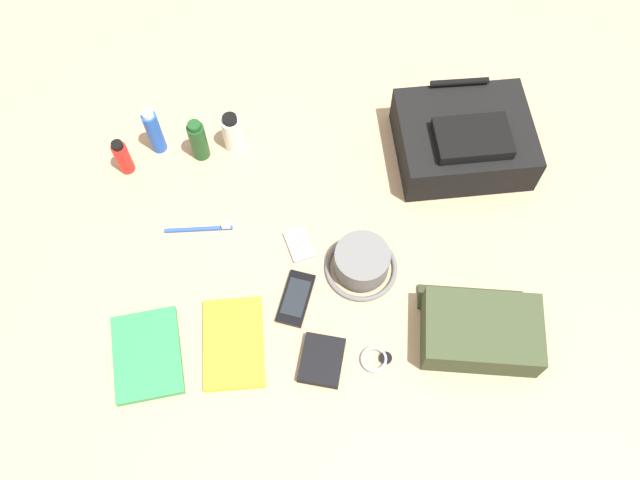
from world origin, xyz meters
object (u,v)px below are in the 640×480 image
object	(u,v)px
sunscreen_spray	(123,157)
shampoo_bottle	(198,140)
bucket_hat	(362,263)
media_player	(299,245)
wallet	(322,360)
backpack	(464,139)
wristwatch	(376,359)
toothbrush	(203,229)
toiletry_pouch	(481,331)
toothpaste_tube	(232,132)
cell_phone	(296,298)
deodorant_spray	(154,131)
travel_guidebook	(234,343)
paperback_novel	(147,355)

from	to	relation	value
sunscreen_spray	shampoo_bottle	world-z (taller)	shampoo_bottle
bucket_hat	media_player	world-z (taller)	bucket_hat
wallet	shampoo_bottle	bearing A→B (deg)	129.55
backpack	wristwatch	bearing A→B (deg)	-118.04
shampoo_bottle	toothbrush	xyz separation A→B (m)	(0.00, -0.22, -0.05)
toiletry_pouch	wristwatch	xyz separation A→B (m)	(-0.23, -0.03, -0.04)
wallet	toothpaste_tube	bearing A→B (deg)	121.58
sunscreen_spray	wallet	xyz separation A→B (m)	(0.45, -0.54, -0.04)
cell_phone	wristwatch	bearing A→B (deg)	-43.36
deodorant_spray	shampoo_bottle	distance (m)	0.11
sunscreen_spray	toothpaste_tube	distance (m)	0.28
toothpaste_tube	cell_phone	bearing A→B (deg)	-73.53
bucket_hat	wristwatch	distance (m)	0.22
shampoo_bottle	wallet	world-z (taller)	shampoo_bottle
wallet	cell_phone	bearing A→B (deg)	122.21
travel_guidebook	wallet	world-z (taller)	wallet
shampoo_bottle	paperback_novel	bearing A→B (deg)	-102.78
deodorant_spray	cell_phone	distance (m)	0.56
toiletry_pouch	travel_guidebook	distance (m)	0.55
toiletry_pouch	shampoo_bottle	bearing A→B (deg)	138.52
paperback_novel	cell_phone	xyz separation A→B (m)	(0.34, 0.11, -0.00)
travel_guidebook	wristwatch	size ratio (longest dim) A/B	2.93
bucket_hat	toothpaste_tube	distance (m)	0.48
travel_guidebook	wristwatch	bearing A→B (deg)	-11.03
sunscreen_spray	shampoo_bottle	distance (m)	0.19
toothbrush	travel_guidebook	bearing A→B (deg)	-76.93
toothpaste_tube	wallet	xyz separation A→B (m)	(0.18, -0.60, -0.04)
toothpaste_tube	wristwatch	world-z (taller)	toothpaste_tube
backpack	sunscreen_spray	world-z (taller)	backpack
backpack	bucket_hat	world-z (taller)	backpack
toiletry_pouch	deodorant_spray	xyz separation A→B (m)	(-0.72, 0.57, 0.03)
bucket_hat	wristwatch	bearing A→B (deg)	-87.90
paperback_novel	toothpaste_tube	bearing A→B (deg)	69.62
backpack	toothbrush	size ratio (longest dim) A/B	2.02
backpack	toothpaste_tube	size ratio (longest dim) A/B	2.86
toiletry_pouch	wristwatch	size ratio (longest dim) A/B	3.88
toiletry_pouch	deodorant_spray	size ratio (longest dim) A/B	1.85
media_player	toothbrush	world-z (taller)	toothbrush
backpack	toothbrush	bearing A→B (deg)	-165.50
deodorant_spray	sunscreen_spray	bearing A→B (deg)	-143.96
travel_guidebook	wallet	xyz separation A→B (m)	(0.19, -0.06, 0.00)
paperback_novel	wallet	distance (m)	0.39
toothbrush	cell_phone	bearing A→B (deg)	-43.04
bucket_hat	toothpaste_tube	size ratio (longest dim) A/B	1.49
wristwatch	toothbrush	distance (m)	0.52
backpack	sunscreen_spray	size ratio (longest dim) A/B	3.01
toiletry_pouch	bucket_hat	distance (m)	0.31
backpack	wristwatch	xyz separation A→B (m)	(-0.28, -0.53, -0.05)
backpack	sunscreen_spray	bearing A→B (deg)	178.54
sunscreen_spray	travel_guidebook	distance (m)	0.55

